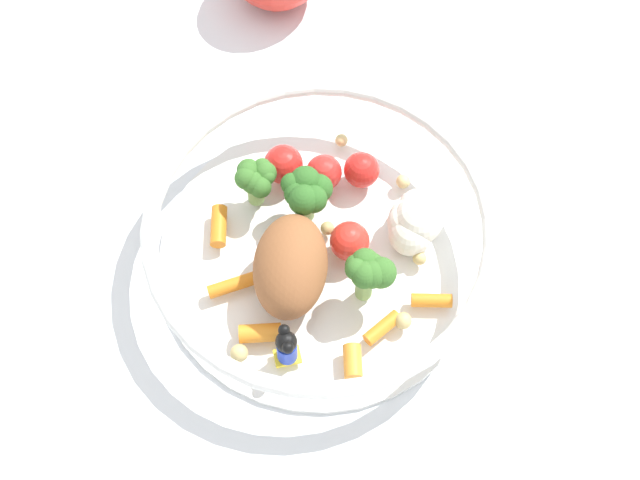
{
  "coord_description": "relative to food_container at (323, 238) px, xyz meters",
  "views": [
    {
      "loc": [
        0.11,
        0.28,
        0.6
      ],
      "look_at": [
        -0.01,
        0.01,
        0.03
      ],
      "focal_mm": 53.23,
      "sensor_mm": 36.0,
      "label": 1
    }
  ],
  "objects": [
    {
      "name": "food_container",
      "position": [
        0.0,
        0.0,
        0.0
      ],
      "size": [
        0.24,
        0.24,
        0.06
      ],
      "color": "white",
      "rests_on": "ground_plane"
    },
    {
      "name": "ground_plane",
      "position": [
        0.02,
        -0.01,
        -0.03
      ],
      "size": [
        2.4,
        2.4,
        0.0
      ],
      "primitive_type": "plane",
      "color": "white"
    }
  ]
}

